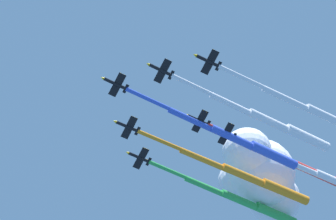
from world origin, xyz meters
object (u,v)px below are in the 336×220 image
jet_port_inner (273,122)px  jet_port_mid (333,119)px  jet_starboard_inner (248,177)px  jet_port_outer (320,175)px  jet_lead (237,139)px  jet_starboard_mid (243,201)px

jet_port_inner → jet_port_mid: 20.74m
jet_port_inner → jet_starboard_inner: (-17.85, -15.87, -3.67)m
jet_port_outer → jet_lead: bearing=-37.4°
jet_port_mid → jet_starboard_mid: 49.43m
jet_port_inner → jet_port_mid: (-5.08, 19.92, -2.73)m
jet_starboard_inner → jet_starboard_mid: 14.63m
jet_port_mid → jet_port_outer: size_ratio=0.93×
jet_port_outer → jet_starboard_inner: bearing=-61.2°
jet_lead → jet_starboard_inner: bearing=-174.1°
jet_lead → jet_port_mid: jet_lead is taller
jet_port_mid → jet_starboard_inner: bearing=-109.6°
jet_lead → jet_port_outer: jet_port_outer is taller
jet_port_inner → jet_starboard_mid: (-30.90, -22.22, -1.87)m
jet_starboard_inner → jet_port_mid: jet_port_mid is taller
jet_starboard_inner → jet_port_outer: bearing=118.8°
jet_port_inner → jet_port_outer: (-31.15, 8.39, 0.03)m
jet_port_inner → jet_port_outer: bearing=164.9°
jet_starboard_mid → jet_port_inner: bearing=35.7°
jet_lead → jet_port_mid: size_ratio=0.99×
jet_lead → jet_port_inner: jet_port_inner is taller
jet_port_inner → jet_starboard_inner: bearing=-138.4°
jet_port_mid → jet_port_outer: 28.64m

